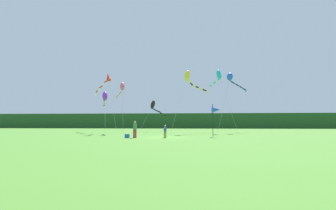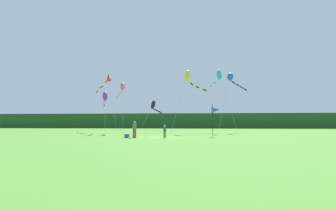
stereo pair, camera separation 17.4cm
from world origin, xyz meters
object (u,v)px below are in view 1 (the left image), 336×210
at_px(person_adult, 135,128).
at_px(kite_cyan, 218,76).
at_px(cooler_box, 127,136).
at_px(kite_blue, 231,78).
at_px(kite_red, 106,80).
at_px(person_child, 165,131).
at_px(kite_yellow, 189,78).
at_px(kite_black, 154,106).
at_px(kite_rainbow, 122,88).
at_px(banner_flag_pole, 216,110).
at_px(kite_purple, 105,97).

height_order(person_adult, kite_cyan, kite_cyan).
distance_m(cooler_box, kite_blue, 22.00).
height_order(kite_red, kite_cyan, kite_red).
relative_size(kite_blue, kite_cyan, 0.98).
bearing_deg(person_adult, cooler_box, 179.64).
height_order(person_adult, kite_blue, kite_blue).
height_order(person_child, cooler_box, person_child).
relative_size(person_adult, kite_yellow, 0.18).
distance_m(cooler_box, kite_red, 19.25).
xyz_separation_m(person_child, kite_yellow, (2.41, 11.11, 7.16)).
distance_m(kite_yellow, kite_black, 8.52).
height_order(kite_red, kite_blue, kite_red).
distance_m(kite_black, kite_rainbow, 8.17).
bearing_deg(banner_flag_pole, person_adult, -160.41).
relative_size(kite_yellow, kite_blue, 0.96).
bearing_deg(cooler_box, kite_rainbow, 108.80).
bearing_deg(kite_black, kite_purple, -121.13).
xyz_separation_m(cooler_box, kite_black, (0.31, 16.48, 4.04)).
bearing_deg(person_adult, kite_cyan, 55.10).
distance_m(person_adult, kite_yellow, 14.44).
bearing_deg(kite_blue, kite_red, -179.23).
bearing_deg(kite_red, kite_cyan, -5.14).
xyz_separation_m(cooler_box, kite_red, (-7.58, 15.59, 8.37)).
bearing_deg(kite_yellow, cooler_box, -118.20).
bearing_deg(kite_black, person_adult, -88.44).
height_order(person_adult, kite_red, kite_red).
xyz_separation_m(person_adult, banner_flag_pole, (8.21, 2.92, 1.93)).
bearing_deg(person_adult, person_child, 6.62).
distance_m(kite_yellow, kite_rainbow, 9.68).
height_order(banner_flag_pole, kite_blue, kite_blue).
relative_size(banner_flag_pole, kite_cyan, 0.36).
bearing_deg(person_child, cooler_box, -174.79).
relative_size(cooler_box, banner_flag_pole, 0.12).
relative_size(kite_red, kite_cyan, 1.01).
xyz_separation_m(kite_rainbow, kite_blue, (15.96, 6.46, 2.21)).
xyz_separation_m(person_adult, cooler_box, (-0.76, 0.00, -0.74)).
bearing_deg(person_child, kite_red, 126.55).
bearing_deg(banner_flag_pole, cooler_box, -161.98).
height_order(kite_black, kite_blue, kite_blue).
bearing_deg(banner_flag_pole, kite_red, 142.57).
distance_m(person_child, cooler_box, 3.78).
relative_size(person_adult, person_child, 1.29).
xyz_separation_m(kite_black, kite_red, (-7.89, -0.89, 4.32)).
distance_m(kite_yellow, kite_cyan, 5.09).
height_order(kite_yellow, kite_purple, kite_yellow).
bearing_deg(kite_red, kite_yellow, -16.80).
bearing_deg(kite_cyan, kite_black, 166.13).
xyz_separation_m(kite_red, kite_cyan, (18.08, -1.63, 0.06)).
xyz_separation_m(banner_flag_pole, kite_red, (-16.55, 12.67, 5.69)).
relative_size(kite_black, kite_red, 0.74).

